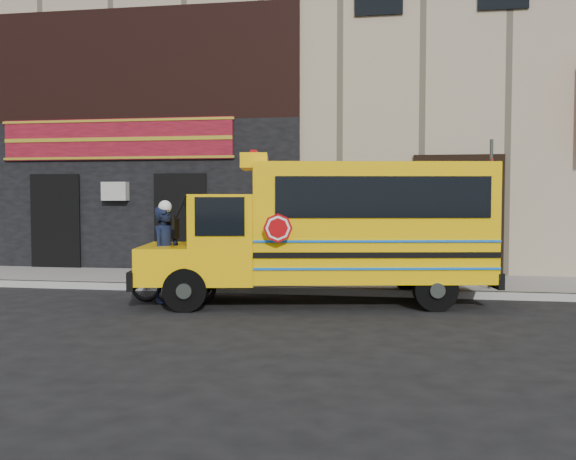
% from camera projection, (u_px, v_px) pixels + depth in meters
% --- Properties ---
extents(ground, '(120.00, 120.00, 0.00)m').
position_uv_depth(ground, '(254.00, 315.00, 11.36)').
color(ground, black).
rests_on(ground, ground).
extents(curb, '(40.00, 0.20, 0.15)m').
position_uv_depth(curb, '(280.00, 290.00, 13.91)').
color(curb, '#A1A09B').
rests_on(curb, ground).
extents(sidewalk, '(40.00, 3.00, 0.15)m').
position_uv_depth(sidewalk, '(291.00, 281.00, 15.39)').
color(sidewalk, gray).
rests_on(sidewalk, ground).
extents(building, '(20.00, 10.70, 12.00)m').
position_uv_depth(building, '(321.00, 76.00, 21.34)').
color(building, gray).
rests_on(building, sidewalk).
extents(school_bus, '(7.17, 3.35, 2.92)m').
position_uv_depth(school_bus, '(335.00, 227.00, 12.66)').
color(school_bus, black).
rests_on(school_bus, ground).
extents(sign_pole, '(0.07, 0.29, 3.32)m').
position_uv_depth(sign_pole, '(491.00, 210.00, 13.56)').
color(sign_pole, '#383E39').
rests_on(sign_pole, ground).
extents(bicycle, '(1.96, 0.77, 1.15)m').
position_uv_depth(bicycle, '(172.00, 274.00, 12.62)').
color(bicycle, black).
rests_on(bicycle, ground).
extents(cyclist, '(0.62, 0.78, 1.87)m').
position_uv_depth(cyclist, '(166.00, 256.00, 12.55)').
color(cyclist, black).
rests_on(cyclist, ground).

